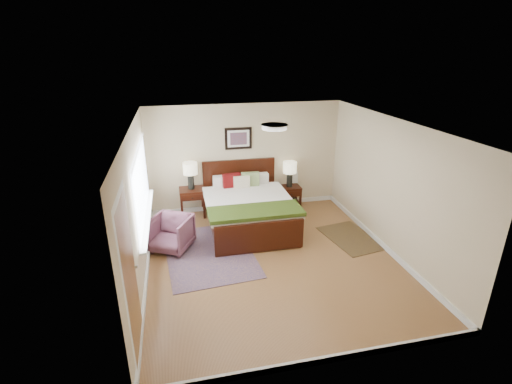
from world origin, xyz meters
TOP-DOWN VIEW (x-y plane):
  - floor at (0.00, 0.00)m, footprint 5.00×5.00m
  - back_wall at (0.00, 2.50)m, footprint 4.50×0.04m
  - front_wall at (0.00, -2.50)m, footprint 4.50×0.04m
  - left_wall at (-2.25, 0.00)m, footprint 0.04×5.00m
  - right_wall at (2.25, 0.00)m, footprint 0.04×5.00m
  - ceiling at (0.00, 0.00)m, footprint 4.50×5.00m
  - window at (-2.20, 0.70)m, footprint 0.11×2.72m
  - door at (-2.23, -1.75)m, footprint 0.06×1.00m
  - ceil_fixture at (0.00, 0.00)m, footprint 0.44×0.44m
  - bed at (-0.17, 1.40)m, footprint 1.83×2.23m
  - wall_art at (-0.17, 2.47)m, footprint 0.62×0.05m
  - nightstand_left at (-1.30, 2.25)m, footprint 0.55×0.50m
  - nightstand_right at (1.02, 2.26)m, footprint 0.53×0.40m
  - lamp_left at (-1.30, 2.27)m, footprint 0.32×0.32m
  - lamp_right at (1.02, 2.27)m, footprint 0.32×0.32m
  - armchair at (-1.80, 0.79)m, footprint 0.97×0.98m
  - rug_persian at (-1.12, 0.47)m, footprint 1.76×2.35m
  - rug_navy at (1.80, 0.44)m, footprint 1.10×1.46m

SIDE VIEW (x-z plane):
  - floor at x=0.00m, z-range 0.00..0.00m
  - rug_persian at x=-1.12m, z-range 0.00..0.01m
  - rug_navy at x=1.80m, z-range 0.00..0.01m
  - nightstand_right at x=1.02m, z-range 0.07..0.59m
  - armchair at x=-1.80m, z-range 0.00..0.67m
  - nightstand_left at x=-1.30m, z-range 0.20..0.86m
  - bed at x=-0.17m, z-range -0.05..1.15m
  - lamp_right at x=1.02m, z-range 0.64..1.25m
  - door at x=-2.23m, z-range -0.02..2.16m
  - lamp_left at x=-1.30m, z-range 0.78..1.39m
  - back_wall at x=0.00m, z-range 0.00..2.50m
  - front_wall at x=0.00m, z-range 0.00..2.50m
  - left_wall at x=-2.25m, z-range 0.00..2.50m
  - right_wall at x=2.25m, z-range 0.00..2.50m
  - window at x=-2.20m, z-range 0.72..2.04m
  - wall_art at x=-0.17m, z-range 1.47..1.97m
  - ceil_fixture at x=0.00m, z-range 2.43..2.50m
  - ceiling at x=0.00m, z-range 2.49..2.51m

